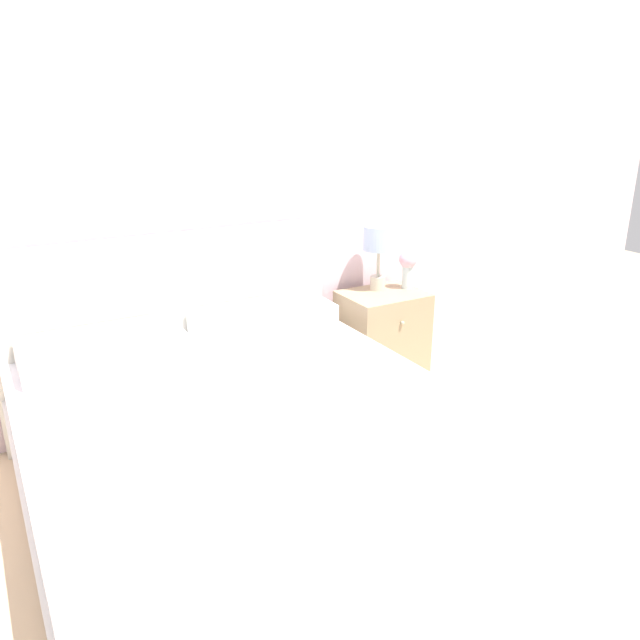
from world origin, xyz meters
TOP-DOWN VIEW (x-y plane):
  - ground_plane at (0.00, 0.00)m, footprint 12.00×12.00m
  - wall_back at (0.00, 0.07)m, footprint 8.00×0.06m
  - bed at (0.00, -0.89)m, footprint 1.85×1.94m
  - nightstand at (1.27, -0.22)m, footprint 0.50×0.42m
  - table_lamp at (1.28, -0.14)m, footprint 0.19×0.19m
  - flower_vase at (1.46, -0.20)m, footprint 0.11×0.11m

SIDE VIEW (x-z plane):
  - ground_plane at x=0.00m, z-range 0.00..0.00m
  - bed at x=0.00m, z-range -0.25..0.82m
  - nightstand at x=1.27m, z-range 0.00..0.60m
  - flower_vase at x=1.46m, z-range 0.63..0.88m
  - table_lamp at x=1.28m, z-range 0.69..1.10m
  - wall_back at x=0.00m, z-range 0.00..2.60m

